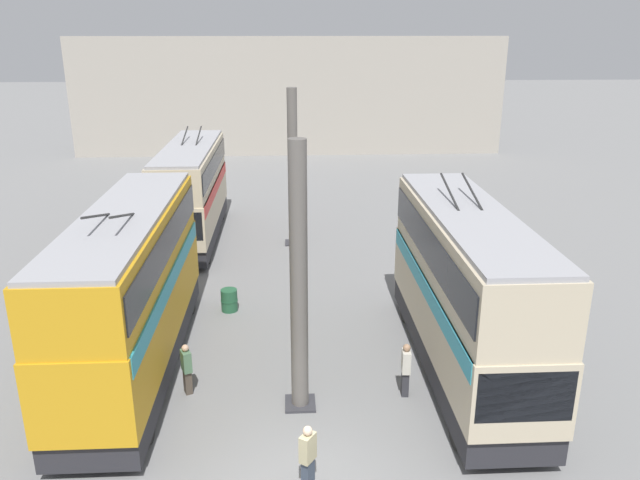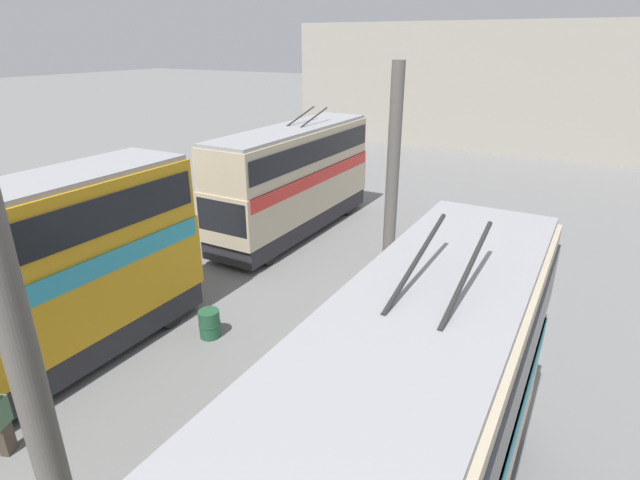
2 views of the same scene
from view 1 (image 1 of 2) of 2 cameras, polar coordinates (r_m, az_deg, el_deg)
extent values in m
cube|color=#A8A093|center=(53.12, -2.81, 12.91)|extent=(0.50, 36.00, 9.67)
cylinder|color=#605B56|center=(16.72, -1.95, -3.81)|extent=(0.48, 0.48, 7.66)
cube|color=#333338|center=(18.51, -1.82, -14.71)|extent=(0.87, 0.87, 0.08)
cylinder|color=#605B56|center=(30.33, -2.51, 6.55)|extent=(0.48, 0.48, 7.66)
cube|color=#333338|center=(31.35, -2.41, -0.24)|extent=(0.87, 0.87, 0.08)
cylinder|color=black|center=(17.74, 19.37, -15.71)|extent=(1.04, 0.30, 1.04)
cylinder|color=black|center=(17.09, 12.57, -16.44)|extent=(1.04, 0.30, 1.04)
cylinder|color=black|center=(23.76, 12.90, -5.91)|extent=(1.04, 0.30, 1.04)
cylinder|color=black|center=(23.28, 7.89, -6.12)|extent=(1.04, 0.30, 1.04)
cube|color=#28282D|center=(20.35, 12.72, -9.79)|extent=(10.12, 2.45, 0.78)
cube|color=beige|center=(19.73, 13.01, -6.18)|extent=(10.33, 2.50, 2.04)
cube|color=teal|center=(19.43, 13.17, -4.19)|extent=(10.02, 2.54, 0.55)
cube|color=beige|center=(18.99, 13.45, -0.71)|extent=(10.23, 2.42, 1.95)
cube|color=black|center=(18.96, 13.47, -0.43)|extent=(9.92, 2.51, 1.07)
cube|color=#9E9EA3|center=(18.68, 13.69, 2.32)|extent=(10.12, 2.25, 0.14)
cube|color=black|center=(15.39, 18.24, -13.42)|extent=(0.12, 2.30, 1.31)
cylinder|color=#282828|center=(19.88, 13.71, 4.38)|extent=(2.35, 0.07, 0.65)
cylinder|color=#282828|center=(19.69, 11.75, 4.39)|extent=(2.35, 0.07, 0.65)
cylinder|color=black|center=(24.15, -11.83, -5.58)|extent=(0.91, 0.30, 0.91)
cylinder|color=black|center=(24.57, -16.70, -5.56)|extent=(0.91, 0.30, 0.91)
cylinder|color=black|center=(17.48, -15.61, -16.10)|extent=(0.91, 0.30, 0.91)
cylinder|color=black|center=(18.05, -22.37, -15.69)|extent=(0.91, 0.30, 0.91)
cube|color=#28282D|center=(20.77, -16.36, -9.65)|extent=(10.56, 2.45, 0.75)
cube|color=gold|center=(20.12, -16.75, -5.88)|extent=(10.78, 2.50, 2.25)
cube|color=teal|center=(19.79, -16.97, -3.65)|extent=(10.45, 2.54, 0.55)
cube|color=gold|center=(19.40, -17.30, -0.47)|extent=(10.67, 2.42, 1.77)
cube|color=black|center=(19.37, -17.32, -0.22)|extent=(10.35, 2.51, 0.97)
cube|color=#9E9EA3|center=(19.12, -17.57, 2.23)|extent=(10.56, 2.25, 0.14)
cube|color=black|center=(24.88, -14.07, -0.31)|extent=(0.12, 2.30, 1.44)
cylinder|color=#282828|center=(17.68, -17.61, 2.14)|extent=(2.35, 0.07, 0.65)
cylinder|color=#282828|center=(17.87, -19.79, 2.08)|extent=(2.35, 0.07, 0.65)
cylinder|color=black|center=(29.01, -10.34, -1.25)|extent=(0.93, 0.30, 0.93)
cylinder|color=black|center=(29.36, -14.41, -1.30)|extent=(0.93, 0.30, 0.93)
cylinder|color=black|center=(35.65, -9.01, 2.61)|extent=(0.93, 0.30, 0.93)
cylinder|color=black|center=(35.94, -12.35, 2.53)|extent=(0.93, 0.30, 0.93)
cube|color=#28282D|center=(32.50, -11.45, 1.18)|extent=(9.82, 2.45, 0.76)
cube|color=beige|center=(32.12, -11.60, 3.52)|extent=(10.02, 2.50, 1.99)
cube|color=red|center=(31.94, -11.69, 4.77)|extent=(9.72, 2.54, 0.55)
cube|color=beige|center=(31.70, -11.82, 6.71)|extent=(9.92, 2.42, 1.67)
cube|color=black|center=(31.68, -11.83, 6.86)|extent=(9.62, 2.51, 0.92)
cube|color=#9E9EA3|center=(31.53, -11.93, 8.31)|extent=(9.82, 2.25, 0.14)
cube|color=black|center=(27.37, -13.07, 1.19)|extent=(0.12, 2.30, 1.27)
cylinder|color=#282828|center=(32.64, -11.03, 9.36)|extent=(2.35, 0.07, 0.65)
cylinder|color=#282828|center=(32.74, -12.26, 9.31)|extent=(2.35, 0.07, 0.65)
cube|color=#384251|center=(15.53, -1.11, -20.61)|extent=(0.36, 0.33, 0.79)
cube|color=tan|center=(15.07, -1.13, -18.45)|extent=(0.48, 0.43, 0.69)
sphere|color=beige|center=(14.80, -1.14, -17.05)|extent=(0.22, 0.22, 0.22)
cube|color=#473D33|center=(19.26, -12.00, -12.54)|extent=(0.35, 0.30, 0.74)
cube|color=#4C7051|center=(18.92, -12.14, -10.76)|extent=(0.48, 0.39, 0.64)
sphere|color=tan|center=(18.72, -12.23, -9.63)|extent=(0.21, 0.21, 0.21)
cube|color=#2D2D33|center=(18.92, 7.78, -12.84)|extent=(0.31, 0.22, 0.77)
cube|color=beige|center=(18.55, 7.88, -10.93)|extent=(0.44, 0.27, 0.67)
sphere|color=#A37A5B|center=(18.34, 7.94, -9.72)|extent=(0.22, 0.22, 0.22)
cylinder|color=#235638|center=(24.11, -8.30, -5.46)|extent=(0.62, 0.62, 0.86)
cylinder|color=#235638|center=(24.11, -8.30, -5.46)|extent=(0.65, 0.65, 0.04)
camera|label=2|loc=(14.26, 26.31, 9.00)|focal=28.00mm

